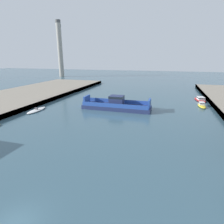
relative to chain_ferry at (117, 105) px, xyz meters
The scene contains 7 objects.
ground_plane 39.03m from the chain_ferry, 87.66° to the right, with size 400.00×400.00×0.00m, color #385666.
chain_ferry is the anchor object (origin of this frame).
moored_boat_near_left 30.22m from the chain_ferry, 37.23° to the left, with size 3.92×8.40×1.38m.
moored_boat_far_left 21.87m from the chain_ferry, 158.43° to the right, with size 2.43×7.42×0.91m.
moored_boat_far_right 25.27m from the chain_ferry, 22.64° to the left, with size 2.26×6.00×1.34m.
smokestack_distant_a 102.46m from the chain_ferry, 129.66° to the left, with size 3.60×3.60×39.28m.
smokestack_distant_b 103.99m from the chain_ferry, 129.16° to the left, with size 2.61×2.61×36.88m.
Camera 1 is at (11.75, -9.89, 13.95)m, focal length 30.01 mm.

